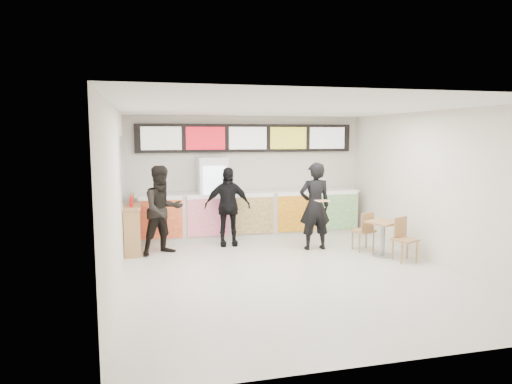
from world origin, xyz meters
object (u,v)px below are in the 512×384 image
object	(u,v)px
customer_left	(163,210)
condiment_ledge	(132,229)
service_counter	(250,214)
cafe_table	(383,232)
customer_main	(315,206)
drinks_fridge	(213,198)
customer_mid	(227,207)

from	to	relation	value
customer_left	condiment_ledge	world-z (taller)	customer_left
service_counter	cafe_table	size ratio (longest dim) A/B	3.62
service_counter	customer_main	xyz separation A→B (m)	(1.10, -1.56, 0.39)
customer_main	drinks_fridge	bearing A→B (deg)	-34.96
service_counter	customer_main	world-z (taller)	customer_main
service_counter	condiment_ledge	world-z (taller)	condiment_ledge
customer_main	condiment_ledge	bearing A→B (deg)	-5.62
customer_left	customer_mid	world-z (taller)	customer_left
customer_mid	cafe_table	world-z (taller)	customer_mid
customer_mid	cafe_table	bearing A→B (deg)	-25.83
customer_main	cafe_table	size ratio (longest dim) A/B	1.26
drinks_fridge	customer_mid	bearing A→B (deg)	-73.48
customer_left	condiment_ledge	bearing A→B (deg)	139.38
customer_main	condiment_ledge	size ratio (longest dim) A/B	1.57
service_counter	customer_mid	distance (m)	1.08
service_counter	customer_left	size ratio (longest dim) A/B	2.94
cafe_table	condiment_ledge	world-z (taller)	condiment_ledge
condiment_ledge	cafe_table	bearing A→B (deg)	-15.92
service_counter	customer_main	size ratio (longest dim) A/B	2.87
customer_mid	drinks_fridge	bearing A→B (deg)	110.16
drinks_fridge	condiment_ledge	bearing A→B (deg)	-152.21
customer_main	customer_left	bearing A→B (deg)	-4.03
service_counter	drinks_fridge	size ratio (longest dim) A/B	2.78
service_counter	condiment_ledge	bearing A→B (deg)	-160.89
cafe_table	customer_left	bearing A→B (deg)	141.74
drinks_fridge	customer_mid	world-z (taller)	drinks_fridge
service_counter	customer_left	bearing A→B (deg)	-151.92
customer_left	cafe_table	size ratio (longest dim) A/B	1.23
customer_main	customer_left	distance (m)	3.30
drinks_fridge	customer_left	world-z (taller)	drinks_fridge
cafe_table	condiment_ledge	distance (m)	5.32
drinks_fridge	customer_main	world-z (taller)	drinks_fridge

